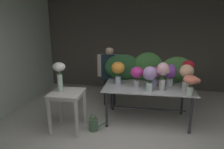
# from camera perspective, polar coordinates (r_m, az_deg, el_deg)

# --- Properties ---
(ground_plane) EXTENTS (8.75, 8.75, 0.00)m
(ground_plane) POSITION_cam_1_polar(r_m,az_deg,el_deg) (4.66, 6.71, -11.38)
(ground_plane) COLOR beige
(wall_back) EXTENTS (5.92, 0.12, 2.78)m
(wall_back) POSITION_cam_1_polar(r_m,az_deg,el_deg) (6.20, 7.88, 8.58)
(wall_back) COLOR #5B564C
(wall_back) RESTS_ON ground
(wall_left) EXTENTS (0.12, 4.10, 2.78)m
(wall_left) POSITION_cam_1_polar(r_m,az_deg,el_deg) (5.23, -27.38, 5.94)
(wall_left) COLOR silver
(wall_left) RESTS_ON ground
(display_table_glass) EXTENTS (1.81, 1.02, 0.79)m
(display_table_glass) POSITION_cam_1_polar(r_m,az_deg,el_deg) (4.15, 10.45, -4.79)
(display_table_glass) COLOR silver
(display_table_glass) RESTS_ON ground
(side_table_white) EXTENTS (0.61, 0.60, 0.78)m
(side_table_white) POSITION_cam_1_polar(r_m,az_deg,el_deg) (3.84, -13.09, -6.67)
(side_table_white) COLOR silver
(side_table_white) RESTS_ON ground
(florist) EXTENTS (0.61, 0.24, 1.51)m
(florist) POSITION_cam_1_polar(r_m,az_deg,el_deg) (4.81, -0.77, 1.36)
(florist) COLOR #232328
(florist) RESTS_ON ground
(foliage_backdrop) EXTENTS (1.96, 0.25, 0.65)m
(foliage_backdrop) POSITION_cam_1_polar(r_m,az_deg,el_deg) (4.41, 10.68, 1.95)
(foliage_backdrop) COLOR #28562D
(foliage_backdrop) RESTS_ON display_table_glass
(vase_fuchsia_tulips) EXTENTS (0.23, 0.23, 0.40)m
(vase_fuchsia_tulips) POSITION_cam_1_polar(r_m,az_deg,el_deg) (4.08, 12.61, 0.02)
(vase_fuchsia_tulips) COLOR silver
(vase_fuchsia_tulips) RESTS_ON display_table_glass
(vase_peach_hydrangea) EXTENTS (0.26, 0.26, 0.51)m
(vase_peach_hydrangea) POSITION_cam_1_polar(r_m,az_deg,el_deg) (4.00, 21.02, 0.25)
(vase_peach_hydrangea) COLOR silver
(vase_peach_hydrangea) RESTS_ON display_table_glass
(vase_sunset_freesia) EXTENTS (0.28, 0.28, 0.50)m
(vase_sunset_freesia) POSITION_cam_1_polar(r_m,az_deg,el_deg) (4.06, 1.77, 1.46)
(vase_sunset_freesia) COLOR silver
(vase_sunset_freesia) RESTS_ON display_table_glass
(vase_violet_lilies) EXTENTS (0.27, 0.25, 0.46)m
(vase_violet_lilies) POSITION_cam_1_polar(r_m,az_deg,el_deg) (4.18, 16.69, 0.34)
(vase_violet_lilies) COLOR silver
(vase_violet_lilies) RESTS_ON display_table_glass
(vase_magenta_dahlias) EXTENTS (0.27, 0.27, 0.42)m
(vase_magenta_dahlias) POSITION_cam_1_polar(r_m,az_deg,el_deg) (3.95, 7.33, 0.12)
(vase_magenta_dahlias) COLOR silver
(vase_magenta_dahlias) RESTS_ON display_table_glass
(vase_crimson_roses) EXTENTS (0.23, 0.23, 0.53)m
(vase_crimson_roses) POSITION_cam_1_polar(r_m,az_deg,el_deg) (4.31, 21.47, 1.54)
(vase_crimson_roses) COLOR silver
(vase_crimson_roses) RESTS_ON display_table_glass
(vase_lilac_snapdragons) EXTENTS (0.26, 0.26, 0.49)m
(vase_lilac_snapdragons) POSITION_cam_1_polar(r_m,az_deg,el_deg) (3.72, 11.06, -0.38)
(vase_lilac_snapdragons) COLOR silver
(vase_lilac_snapdragons) RESTS_ON display_table_glass
(vase_blush_carnations) EXTENTS (0.25, 0.23, 0.55)m
(vase_blush_carnations) POSITION_cam_1_polar(r_m,az_deg,el_deg) (3.83, 14.70, 0.51)
(vase_blush_carnations) COLOR silver
(vase_blush_carnations) RESTS_ON display_table_glass
(vase_coral_anemones) EXTENTS (0.30, 0.25, 0.37)m
(vase_coral_anemones) POSITION_cam_1_polar(r_m,az_deg,el_deg) (3.74, 22.22, -2.07)
(vase_coral_anemones) COLOR silver
(vase_coral_anemones) RESTS_ON display_table_glass
(vase_white_roses_tall) EXTENTS (0.24, 0.23, 0.57)m
(vase_white_roses_tall) POSITION_cam_1_polar(r_m,az_deg,el_deg) (3.74, -15.25, 0.53)
(vase_white_roses_tall) COLOR silver
(vase_white_roses_tall) RESTS_ON side_table_white
(watering_can) EXTENTS (0.35, 0.18, 0.34)m
(watering_can) POSITION_cam_1_polar(r_m,az_deg,el_deg) (3.94, -5.44, -14.42)
(watering_can) COLOR #4C704C
(watering_can) RESTS_ON ground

